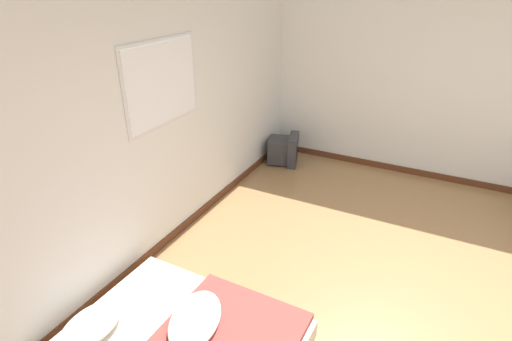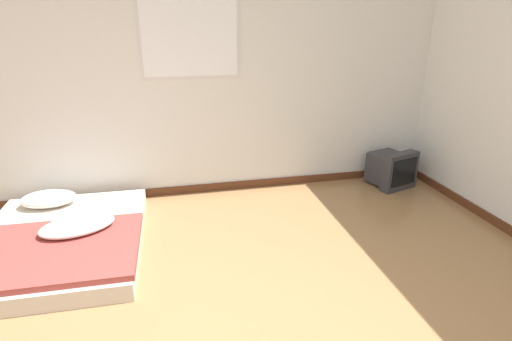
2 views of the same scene
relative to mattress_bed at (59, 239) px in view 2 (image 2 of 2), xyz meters
The scene contains 3 objects.
wall_back 1.90m from the mattress_bed, 43.37° to the left, with size 8.28×0.08×2.60m.
mattress_bed is the anchor object (origin of this frame).
crt_tv 3.60m from the mattress_bed, 10.95° to the left, with size 0.53×0.53×0.44m.
Camera 2 is at (-0.08, -1.55, 1.88)m, focal length 28.00 mm.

